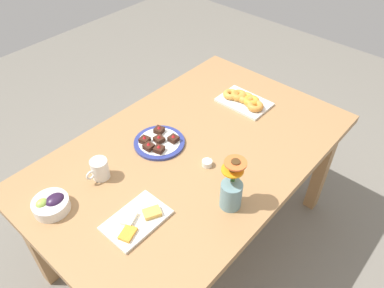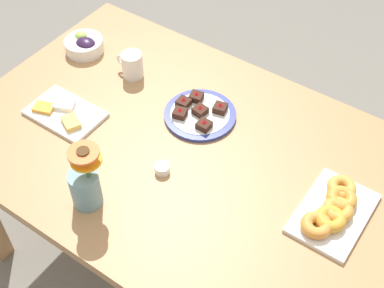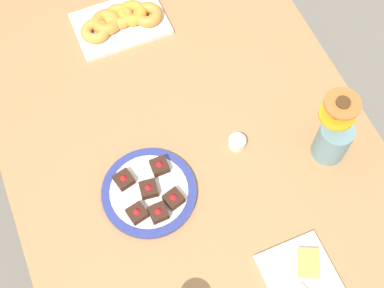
% 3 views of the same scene
% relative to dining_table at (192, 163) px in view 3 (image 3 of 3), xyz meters
% --- Properties ---
extents(ground_plane, '(6.00, 6.00, 0.00)m').
position_rel_dining_table_xyz_m(ground_plane, '(0.00, 0.00, -0.65)').
color(ground_plane, slate).
extents(dining_table, '(1.60, 1.00, 0.74)m').
position_rel_dining_table_xyz_m(dining_table, '(0.00, 0.00, 0.00)').
color(dining_table, '#A87A4C').
rests_on(dining_table, ground_plane).
extents(croissant_platter, '(0.19, 0.28, 0.05)m').
position_rel_dining_table_xyz_m(croissant_platter, '(-0.48, -0.04, 0.11)').
color(croissant_platter, white).
rests_on(croissant_platter, dining_table).
extents(jam_cup_honey, '(0.05, 0.05, 0.03)m').
position_rel_dining_table_xyz_m(jam_cup_honey, '(0.03, 0.12, 0.10)').
color(jam_cup_honey, white).
rests_on(jam_cup_honey, dining_table).
extents(dessert_plate, '(0.25, 0.25, 0.05)m').
position_rel_dining_table_xyz_m(dessert_plate, '(0.07, -0.15, 0.10)').
color(dessert_plate, navy).
rests_on(dessert_plate, dining_table).
extents(flower_vase, '(0.11, 0.10, 0.24)m').
position_rel_dining_table_xyz_m(flower_vase, '(0.14, 0.34, 0.17)').
color(flower_vase, '#6B939E').
rests_on(flower_vase, dining_table).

